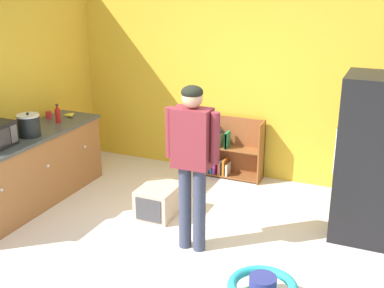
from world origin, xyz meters
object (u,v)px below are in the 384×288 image
at_px(ketchup_bottle, 58,115).
at_px(orange_cup, 0,134).
at_px(kitchen_counter, 28,170).
at_px(red_cup, 49,115).
at_px(bookshelf, 231,152).
at_px(crock_pot, 29,125).
at_px(refrigerator, 373,159).
at_px(standing_person, 192,154).
at_px(pet_carrier, 159,201).
at_px(banana_bunch, 71,115).

xyz_separation_m(ketchup_bottle, orange_cup, (-0.23, -0.78, -0.05)).
relative_size(kitchen_counter, red_cup, 24.32).
xyz_separation_m(kitchen_counter, bookshelf, (1.99, 1.85, -0.08)).
height_order(kitchen_counter, crock_pot, crock_pot).
xyz_separation_m(refrigerator, orange_cup, (-4.09, -1.02, 0.06)).
height_order(bookshelf, ketchup_bottle, ketchup_bottle).
relative_size(standing_person, pet_carrier, 3.15).
bearing_deg(standing_person, ketchup_bottle, 160.89).
relative_size(pet_carrier, red_cup, 5.81).
distance_m(kitchen_counter, red_cup, 0.90).
xyz_separation_m(pet_carrier, orange_cup, (-1.80, -0.55, 0.77)).
height_order(standing_person, banana_bunch, standing_person).
xyz_separation_m(kitchen_counter, standing_person, (2.27, -0.16, 0.60)).
distance_m(standing_person, ketchup_bottle, 2.36).
bearing_deg(pet_carrier, ketchup_bottle, 171.51).
xyz_separation_m(bookshelf, standing_person, (0.28, -2.01, 0.68)).
bearing_deg(ketchup_bottle, pet_carrier, -8.49).
relative_size(crock_pot, banana_bunch, 1.85).
relative_size(banana_bunch, orange_cup, 1.67).
relative_size(standing_person, banana_bunch, 10.98).
distance_m(bookshelf, standing_person, 2.14).
bearing_deg(orange_cup, kitchen_counter, 42.22).
distance_m(kitchen_counter, pet_carrier, 1.67).
bearing_deg(standing_person, kitchen_counter, 175.89).
bearing_deg(banana_bunch, red_cup, -140.70).
height_order(standing_person, pet_carrier, standing_person).
bearing_deg(red_cup, ketchup_bottle, -25.27).
distance_m(refrigerator, pet_carrier, 2.45).
distance_m(refrigerator, banana_bunch, 3.89).
xyz_separation_m(crock_pot, banana_bunch, (-0.07, 0.89, -0.10)).
xyz_separation_m(standing_person, crock_pot, (-2.19, 0.18, -0.02)).
bearing_deg(ketchup_bottle, crock_pot, -85.65).
distance_m(standing_person, orange_cup, 2.46).
height_order(kitchen_counter, pet_carrier, kitchen_counter).
bearing_deg(pet_carrier, refrigerator, 11.60).
xyz_separation_m(kitchen_counter, refrigerator, (3.90, 0.85, 0.44)).
relative_size(ketchup_bottle, red_cup, 2.59).
distance_m(ketchup_bottle, orange_cup, 0.82).
xyz_separation_m(bookshelf, banana_bunch, (-1.98, -0.94, 0.56)).
bearing_deg(ketchup_bottle, kitchen_counter, -93.27).
distance_m(bookshelf, pet_carrier, 1.53).
bearing_deg(standing_person, orange_cup, -179.75).
bearing_deg(bookshelf, red_cup, -152.91).
bearing_deg(bookshelf, crock_pot, -136.11).
bearing_deg(crock_pot, standing_person, -4.63).
bearing_deg(bookshelf, refrigerator, -27.70).
distance_m(pet_carrier, crock_pot, 1.78).
height_order(bookshelf, orange_cup, orange_cup).
xyz_separation_m(bookshelf, crock_pot, (-1.91, -1.83, 0.67)).
relative_size(crock_pot, red_cup, 3.08).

